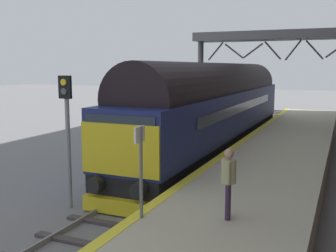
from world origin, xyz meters
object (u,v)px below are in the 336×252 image
at_px(signal_post_mid, 67,126).
at_px(platform_number_sign, 140,158).
at_px(signal_post_far, 208,95).
at_px(diesel_locomotive, 217,105).
at_px(waiting_passenger, 229,177).

height_order(signal_post_mid, platform_number_sign, signal_post_mid).
bearing_deg(signal_post_far, diesel_locomotive, -66.39).
xyz_separation_m(signal_post_far, platform_number_sign, (3.71, -16.44, -0.31)).
bearing_deg(signal_post_mid, platform_number_sign, -30.55).
height_order(diesel_locomotive, signal_post_far, diesel_locomotive).
height_order(diesel_locomotive, signal_post_mid, diesel_locomotive).
relative_size(signal_post_mid, waiting_passenger, 2.57).
distance_m(signal_post_far, waiting_passenger, 16.68).
bearing_deg(signal_post_far, platform_number_sign, -77.27).
distance_m(signal_post_mid, platform_number_sign, 4.32).
height_order(diesel_locomotive, waiting_passenger, diesel_locomotive).
distance_m(signal_post_far, platform_number_sign, 16.86).
distance_m(signal_post_mid, signal_post_far, 14.25).
xyz_separation_m(diesel_locomotive, signal_post_far, (-1.83, 4.18, 0.23)).
relative_size(signal_post_far, waiting_passenger, 2.53).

